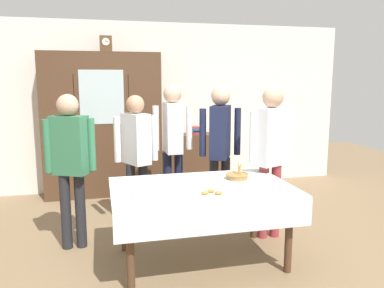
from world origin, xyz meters
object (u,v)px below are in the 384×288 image
(dining_table, at_px, (202,197))
(tea_cup_back_edge, at_px, (137,192))
(tea_cup_near_right, at_px, (169,183))
(mantel_clock, at_px, (106,44))
(spoon_back_edge, at_px, (140,180))
(book_stack, at_px, (196,130))
(wall_cabinet, at_px, (103,125))
(tea_cup_front_edge, at_px, (157,197))
(person_by_cabinet, at_px, (136,148))
(person_near_right_end, at_px, (271,147))
(person_behind_table_left, at_px, (173,137))
(pastry_plate, at_px, (212,194))
(spoon_far_right, at_px, (243,187))
(spoon_far_left, at_px, (179,197))
(person_beside_shelf, at_px, (220,142))
(tea_cup_far_left, at_px, (194,186))
(tea_cup_mid_right, at_px, (142,184))
(tea_cup_mid_left, at_px, (261,177))
(bread_basket, at_px, (237,176))
(person_behind_table_right, at_px, (70,156))
(bookshelf_low, at_px, (196,161))

(dining_table, distance_m, tea_cup_back_edge, 0.66)
(tea_cup_near_right, bearing_deg, dining_table, -22.98)
(mantel_clock, bearing_deg, spoon_back_edge, -83.60)
(book_stack, height_order, spoon_back_edge, book_stack)
(wall_cabinet, xyz_separation_m, tea_cup_front_edge, (0.42, -2.89, -0.30))
(mantel_clock, height_order, person_by_cabinet, mantel_clock)
(person_near_right_end, distance_m, person_behind_table_left, 1.34)
(book_stack, distance_m, person_by_cabinet, 1.92)
(pastry_plate, bearing_deg, mantel_clock, 105.81)
(person_by_cabinet, bearing_deg, wall_cabinet, 103.83)
(wall_cabinet, height_order, spoon_far_right, wall_cabinet)
(spoon_far_left, height_order, person_beside_shelf, person_beside_shelf)
(tea_cup_back_edge, bearing_deg, mantel_clock, 93.58)
(person_near_right_end, bearing_deg, tea_cup_far_left, -155.14)
(spoon_back_edge, bearing_deg, person_near_right_end, 2.19)
(dining_table, bearing_deg, tea_cup_near_right, 157.02)
(spoon_far_left, relative_size, person_by_cabinet, 0.07)
(tea_cup_mid_right, relative_size, pastry_plate, 0.46)
(tea_cup_back_edge, relative_size, tea_cup_mid_left, 1.00)
(wall_cabinet, height_order, person_by_cabinet, wall_cabinet)
(tea_cup_front_edge, bearing_deg, spoon_far_right, 13.30)
(bread_basket, bearing_deg, person_near_right_end, 24.83)
(tea_cup_near_right, height_order, person_behind_table_right, person_behind_table_right)
(person_beside_shelf, bearing_deg, person_by_cabinet, 171.27)
(tea_cup_front_edge, bearing_deg, tea_cup_mid_right, 101.26)
(tea_cup_back_edge, height_order, spoon_far_left, tea_cup_back_edge)
(person_behind_table_left, bearing_deg, person_behind_table_right, -148.87)
(person_beside_shelf, bearing_deg, book_stack, 85.93)
(mantel_clock, bearing_deg, pastry_plate, -74.19)
(person_beside_shelf, bearing_deg, spoon_far_left, -122.46)
(bookshelf_low, bearing_deg, spoon_back_edge, -117.00)
(book_stack, relative_size, person_by_cabinet, 0.14)
(tea_cup_mid_right, xyz_separation_m, person_near_right_end, (1.48, 0.29, 0.25))
(mantel_clock, relative_size, pastry_plate, 0.86)
(tea_cup_mid_right, bearing_deg, pastry_plate, -37.25)
(tea_cup_mid_left, bearing_deg, tea_cup_near_right, 179.22)
(spoon_far_right, bearing_deg, dining_table, 166.23)
(tea_cup_front_edge, bearing_deg, spoon_far_left, 9.52)
(spoon_far_left, bearing_deg, spoon_back_edge, 113.14)
(spoon_far_right, bearing_deg, spoon_far_left, -165.63)
(tea_cup_near_right, xyz_separation_m, tea_cup_mid_left, (0.97, -0.01, -0.00))
(spoon_far_right, bearing_deg, tea_cup_mid_left, 36.24)
(spoon_back_edge, bearing_deg, bread_basket, -9.50)
(pastry_plate, xyz_separation_m, spoon_back_edge, (-0.57, 0.67, -0.01))
(person_beside_shelf, relative_size, person_behind_table_left, 0.99)
(person_by_cabinet, bearing_deg, spoon_back_edge, -92.57)
(book_stack, bearing_deg, person_near_right_end, -81.87)
(spoon_back_edge, bearing_deg, mantel_clock, 96.40)
(tea_cup_mid_left, height_order, spoon_back_edge, tea_cup_mid_left)
(dining_table, xyz_separation_m, tea_cup_back_edge, (-0.64, -0.12, 0.12))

